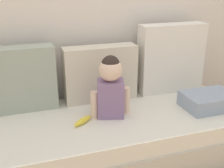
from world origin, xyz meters
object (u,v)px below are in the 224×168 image
object	(u,v)px
throw_pillow_left	(17,80)
throw_pillow_right	(171,58)
throw_pillow_center	(100,73)
banana	(83,121)
couch	(113,136)
folded_blanket	(209,101)
toddler	(111,86)

from	to	relation	value
throw_pillow_left	throw_pillow_right	size ratio (longest dim) A/B	0.96
throw_pillow_center	throw_pillow_right	size ratio (longest dim) A/B	1.00
throw_pillow_center	banana	size ratio (longest dim) A/B	3.47
throw_pillow_right	banana	world-z (taller)	throw_pillow_right
throw_pillow_left	throw_pillow_right	xyz separation A→B (m)	(1.28, 0.00, 0.05)
couch	throw_pillow_right	world-z (taller)	throw_pillow_right
banana	throw_pillow_center	bearing A→B (deg)	57.21
folded_blanket	throw_pillow_left	bearing A→B (deg)	163.05
throw_pillow_left	throw_pillow_right	bearing A→B (deg)	0.00
throw_pillow_left	throw_pillow_center	distance (m)	0.64
throw_pillow_center	toddler	world-z (taller)	toddler
couch	throw_pillow_left	bearing A→B (deg)	153.45
throw_pillow_right	toddler	bearing A→B (deg)	-154.83
throw_pillow_left	banana	xyz separation A→B (m)	(0.41, -0.37, -0.22)
throw_pillow_right	couch	bearing A→B (deg)	-153.45
throw_pillow_right	toddler	world-z (taller)	throw_pillow_right
toddler	folded_blanket	distance (m)	0.80
couch	toddler	xyz separation A→B (m)	(-0.01, 0.01, 0.41)
throw_pillow_right	banana	xyz separation A→B (m)	(-0.88, -0.37, -0.28)
throw_pillow_center	toddler	distance (m)	0.31
couch	folded_blanket	world-z (taller)	folded_blanket
toddler	banana	size ratio (longest dim) A/B	2.68
couch	toddler	world-z (taller)	toddler
toddler	banana	world-z (taller)	toddler
couch	folded_blanket	xyz separation A→B (m)	(0.76, -0.11, 0.24)
couch	throw_pillow_right	size ratio (longest dim) A/B	3.50
banana	toddler	bearing A→B (deg)	14.97
throw_pillow_right	folded_blanket	xyz separation A→B (m)	(0.11, -0.43, -0.24)
throw_pillow_right	banana	bearing A→B (deg)	-157.29
throw_pillow_left	couch	bearing A→B (deg)	-26.55
throw_pillow_center	toddler	xyz separation A→B (m)	(-0.01, -0.31, 0.01)
throw_pillow_right	toddler	size ratio (longest dim) A/B	1.30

